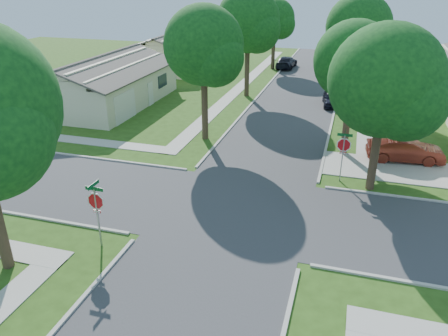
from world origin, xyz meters
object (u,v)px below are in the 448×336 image
tree_w_mid (249,24)px  car_curb_west (286,62)px  tree_e_mid (359,30)px  stop_sign_ne (344,147)px  car_driveway (405,150)px  car_curb_east (332,98)px  tree_e_near (355,65)px  house_nw_near (105,86)px  tree_w_near (204,49)px  tree_e_far (360,19)px  tree_w_far (275,21)px  house_nw_far (178,54)px  stop_sign_sw (96,204)px  tree_ne_corner (386,86)px

tree_w_mid → car_curb_west: tree_w_mid is taller
tree_e_mid → car_curb_west: size_ratio=1.95×
stop_sign_ne → car_driveway: bearing=47.9°
car_curb_east → tree_e_near: bearing=-89.3°
tree_w_mid → house_nw_near: size_ratio=0.70×
tree_e_mid → tree_w_near: (-9.40, -12.00, -0.14)m
tree_e_mid → stop_sign_ne: bearing=-90.2°
tree_e_far → car_curb_west: size_ratio=1.84×
house_nw_near → car_curb_west: size_ratio=2.87×
tree_w_far → tree_e_near: bearing=-69.4°
stop_sign_ne → house_nw_far: (-20.69, 27.30, -0.51)m
house_nw_near → car_curb_east: 19.84m
stop_sign_sw → tree_e_far: 40.04m
car_curb_west → tree_w_far: bearing=37.6°
tree_w_near → tree_w_mid: size_ratio=0.94×
tree_e_near → car_curb_east: (-1.55, 10.95, -5.01)m
tree_e_far → tree_e_mid: bearing=-90.0°
tree_w_near → car_curb_west: tree_w_near is taller
tree_w_near → car_curb_east: tree_w_near is taller
tree_w_near → house_nw_near: (-11.35, 5.99, -4.60)m
tree_w_mid → car_curb_east: bearing=-7.7°
tree_w_far → house_nw_near: bearing=-120.8°
tree_e_far → house_nw_far: bearing=-174.5°
stop_sign_ne → tree_w_far: (-9.35, 29.31, 3.48)m
tree_e_near → tree_w_far: bearing=110.6°
stop_sign_ne → tree_w_far: tree_w_far is taller
tree_w_near → house_nw_far: (-11.35, 22.99, -4.60)m
tree_e_near → car_driveway: bearing=-4.9°
stop_sign_ne → tree_e_mid: bearing=89.8°
tree_w_far → tree_ne_corner: (11.01, -29.80, 0.09)m
stop_sign_ne → tree_e_far: tree_e_far is taller
stop_sign_sw → tree_w_near: tree_w_near is taller
tree_e_far → tree_w_near: (-9.40, -25.00, 0.14)m
stop_sign_sw → tree_e_mid: 27.71m
tree_w_far → car_curb_west: bearing=34.3°
stop_sign_ne → tree_w_mid: tree_w_mid is taller
tree_e_mid → tree_w_near: size_ratio=1.03×
tree_w_near → tree_ne_corner: tree_w_near is taller
tree_w_near → tree_w_far: 25.01m
tree_e_far → car_curb_east: bearing=-96.3°
tree_w_mid → car_curb_east: (7.84, -1.05, -5.85)m
stop_sign_sw → stop_sign_ne: same height
stop_sign_ne → tree_ne_corner: 3.96m
house_nw_near → car_driveway: house_nw_near is taller
tree_w_near → car_curb_east: bearing=54.4°
tree_w_near → house_nw_near: size_ratio=0.66×
tree_e_near → tree_e_mid: bearing=90.0°
car_curb_west → stop_sign_sw: bearing=91.2°
tree_e_far → house_nw_near: bearing=-137.5°
stop_sign_ne → house_nw_near: (-20.69, 10.30, -0.51)m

